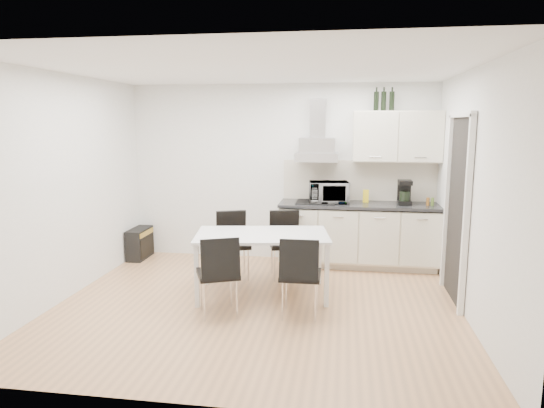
# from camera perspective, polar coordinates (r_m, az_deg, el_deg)

# --- Properties ---
(ground) EXTENTS (4.50, 4.50, 0.00)m
(ground) POSITION_cam_1_polar(r_m,az_deg,el_deg) (5.60, -1.78, -11.82)
(ground) COLOR tan
(ground) RESTS_ON ground
(wall_back) EXTENTS (4.50, 0.10, 2.60)m
(wall_back) POSITION_cam_1_polar(r_m,az_deg,el_deg) (7.23, 1.02, 3.67)
(wall_back) COLOR silver
(wall_back) RESTS_ON ground
(wall_front) EXTENTS (4.50, 0.10, 2.60)m
(wall_front) POSITION_cam_1_polar(r_m,az_deg,el_deg) (3.35, -8.07, -3.32)
(wall_front) COLOR silver
(wall_front) RESTS_ON ground
(wall_left) EXTENTS (0.10, 4.00, 2.60)m
(wall_left) POSITION_cam_1_polar(r_m,az_deg,el_deg) (6.09, -23.18, 1.79)
(wall_left) COLOR silver
(wall_left) RESTS_ON ground
(wall_right) EXTENTS (0.10, 4.00, 2.60)m
(wall_right) POSITION_cam_1_polar(r_m,az_deg,el_deg) (5.34, 22.62, 0.84)
(wall_right) COLOR silver
(wall_right) RESTS_ON ground
(ceiling) EXTENTS (4.50, 4.50, 0.00)m
(ceiling) POSITION_cam_1_polar(r_m,az_deg,el_deg) (5.24, -1.93, 15.67)
(ceiling) COLOR white
(ceiling) RESTS_ON wall_back
(doorway) EXTENTS (0.08, 1.04, 2.10)m
(doorway) POSITION_cam_1_polar(r_m,az_deg,el_deg) (5.90, 20.82, -0.74)
(doorway) COLOR white
(doorway) RESTS_ON ground
(kitchenette) EXTENTS (2.22, 0.64, 2.52)m
(kitchenette) POSITION_cam_1_polar(r_m,az_deg,el_deg) (6.97, 10.46, -0.60)
(kitchenette) COLOR beige
(kitchenette) RESTS_ON ground
(dining_table) EXTENTS (1.67, 1.12, 0.75)m
(dining_table) POSITION_cam_1_polar(r_m,az_deg,el_deg) (5.73, -1.18, -4.20)
(dining_table) COLOR white
(dining_table) RESTS_ON ground
(chair_far_left) EXTENTS (0.59, 0.62, 0.88)m
(chair_far_left) POSITION_cam_1_polar(r_m,az_deg,el_deg) (6.42, -4.58, -4.92)
(chair_far_left) COLOR black
(chair_far_left) RESTS_ON ground
(chair_far_right) EXTENTS (0.55, 0.60, 0.88)m
(chair_far_right) POSITION_cam_1_polar(r_m,az_deg,el_deg) (6.43, 1.66, -4.87)
(chair_far_right) COLOR black
(chair_far_right) RESTS_ON ground
(chair_near_left) EXTENTS (0.60, 0.63, 0.88)m
(chair_near_left) POSITION_cam_1_polar(r_m,az_deg,el_deg) (5.24, -6.38, -8.28)
(chair_near_left) COLOR black
(chair_near_left) RESTS_ON ground
(chair_near_right) EXTENTS (0.44, 0.50, 0.88)m
(chair_near_right) POSITION_cam_1_polar(r_m,az_deg,el_deg) (5.18, 3.36, -8.45)
(chair_near_right) COLOR black
(chair_near_right) RESTS_ON ground
(guitar_amp) EXTENTS (0.24, 0.55, 0.46)m
(guitar_amp) POSITION_cam_1_polar(r_m,az_deg,el_deg) (7.65, -15.31, -4.47)
(guitar_amp) COLOR black
(guitar_amp) RESTS_ON ground
(floor_speaker) EXTENTS (0.24, 0.23, 0.32)m
(floor_speaker) POSITION_cam_1_polar(r_m,az_deg,el_deg) (7.53, -6.73, -4.98)
(floor_speaker) COLOR black
(floor_speaker) RESTS_ON ground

